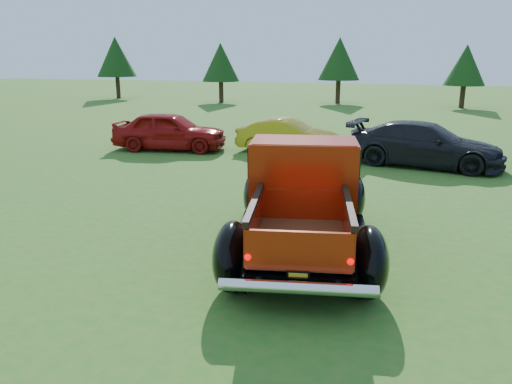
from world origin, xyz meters
TOP-DOWN VIEW (x-y plane):
  - ground at (0.00, 0.00)m, footprint 120.00×120.00m
  - tree_far_west at (-22.00, 30.00)m, footprint 3.33×3.33m
  - tree_west at (-12.00, 29.00)m, footprint 2.94×2.94m
  - tree_mid_left at (-3.00, 31.00)m, footprint 3.20×3.20m
  - tree_mid_right at (6.00, 30.00)m, footprint 2.82×2.82m
  - pickup_truck at (0.67, 0.50)m, footprint 3.50×5.93m
  - show_car_red at (-6.50, 9.00)m, footprint 4.65×2.39m
  - show_car_yellow at (-1.88, 9.79)m, footprint 4.00×1.66m
  - show_car_grey at (3.11, 8.82)m, footprint 5.39×3.00m

SIDE VIEW (x-z plane):
  - ground at x=0.00m, z-range 0.00..0.00m
  - show_car_yellow at x=-1.88m, z-range 0.00..1.29m
  - show_car_grey at x=3.11m, z-range 0.00..1.48m
  - show_car_red at x=-6.50m, z-range 0.00..1.51m
  - pickup_truck at x=0.67m, z-range -0.05..2.04m
  - tree_mid_right at x=6.00m, z-range 0.77..5.17m
  - tree_west at x=-12.00m, z-range 0.81..5.41m
  - tree_mid_left at x=-3.00m, z-range 0.88..5.88m
  - tree_far_west at x=-22.00m, z-range 0.92..6.12m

